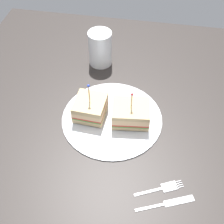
% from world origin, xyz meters
% --- Properties ---
extents(ground_plane, '(1.03, 1.03, 0.02)m').
position_xyz_m(ground_plane, '(0.00, 0.00, -0.01)').
color(ground_plane, '#2D2826').
extents(plate, '(0.28, 0.28, 0.01)m').
position_xyz_m(plate, '(0.00, 0.00, 0.00)').
color(plate, white).
rests_on(plate, ground_plane).
extents(sandwich_half_front, '(0.09, 0.09, 0.11)m').
position_xyz_m(sandwich_half_front, '(0.00, -0.06, 0.03)').
color(sandwich_half_front, tan).
rests_on(sandwich_half_front, plate).
extents(sandwich_half_back, '(0.09, 0.11, 0.10)m').
position_xyz_m(sandwich_half_back, '(-0.00, 0.05, 0.03)').
color(sandwich_half_back, tan).
rests_on(sandwich_half_back, plate).
extents(drink_glass, '(0.08, 0.08, 0.11)m').
position_xyz_m(drink_glass, '(-0.24, -0.08, 0.05)').
color(drink_glass, beige).
rests_on(drink_glass, ground_plane).
extents(fork, '(0.06, 0.11, 0.00)m').
position_xyz_m(fork, '(0.18, 0.16, 0.00)').
color(fork, silver).
rests_on(fork, ground_plane).
extents(knife, '(0.06, 0.13, 0.00)m').
position_xyz_m(knife, '(0.22, 0.17, 0.00)').
color(knife, silver).
rests_on(knife, ground_plane).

